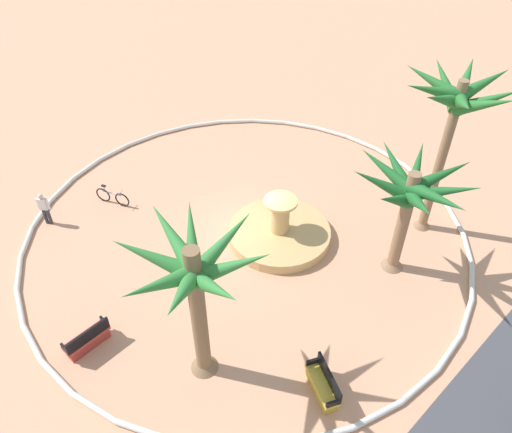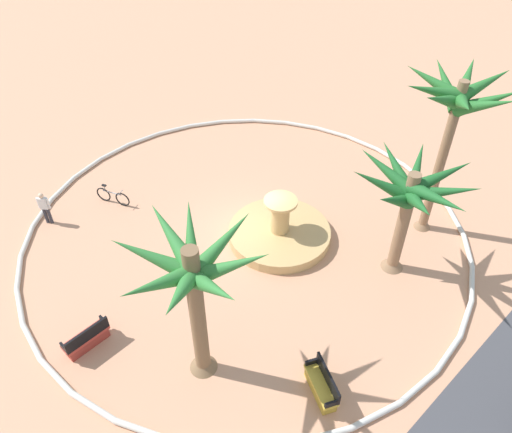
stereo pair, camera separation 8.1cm
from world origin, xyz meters
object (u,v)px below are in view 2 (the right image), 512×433
bench_east (87,339)px  palm_tree_mid_plaza (192,278)px  palm_tree_near_fountain (456,107)px  bicycle_red_frame (113,196)px  palm_tree_by_curb (410,194)px  fountain (279,232)px  bench_west (322,386)px  person_cyclist_helmet (45,207)px

bench_east → palm_tree_mid_plaza: bearing=125.3°
palm_tree_near_fountain → bicycle_red_frame: (8.83, -10.46, -5.38)m
palm_tree_by_curb → bicycle_red_frame: bearing=-61.6°
fountain → bench_west: (4.06, 5.88, 0.05)m
bicycle_red_frame → bench_east: bearing=52.6°
fountain → bench_west: fountain is taller
palm_tree_by_curb → bicycle_red_frame: (5.94, -10.97, -3.30)m
palm_tree_by_curb → bench_west: (6.14, 1.67, -3.34)m
palm_tree_near_fountain → bicycle_red_frame: 14.71m
bench_west → palm_tree_by_curb: bearing=-164.8°
palm_tree_by_curb → bench_west: 7.18m
palm_tree_mid_plaza → person_cyclist_helmet: size_ratio=3.56×
person_cyclist_helmet → bench_east: bearing=74.4°
fountain → palm_tree_mid_plaza: size_ratio=0.75×
palm_tree_mid_plaza → palm_tree_by_curb: bearing=169.1°
palm_tree_near_fountain → person_cyclist_helmet: bearing=-44.1°
fountain → bicycle_red_frame: 7.78m
palm_tree_by_curb → palm_tree_mid_plaza: 8.44m
bicycle_red_frame → bench_west: bearing=89.1°
bench_east → bicycle_red_frame: bearing=-127.4°
fountain → palm_tree_by_curb: palm_tree_by_curb is taller
bicycle_red_frame → person_cyclist_helmet: 2.89m
bench_west → bicycle_red_frame: bench_west is taller
fountain → palm_tree_by_curb: (-2.08, 4.22, 3.38)m
palm_tree_mid_plaza → person_cyclist_helmet: 10.70m
palm_tree_mid_plaza → bicycle_red_frame: 10.43m
bench_west → person_cyclist_helmet: (2.55, -13.40, 0.54)m
palm_tree_by_curb → bench_west: palm_tree_by_curb is taller
palm_tree_mid_plaza → person_cyclist_helmet: (0.42, -10.14, -3.41)m
bicycle_red_frame → person_cyclist_helmet: (2.74, -0.76, 0.51)m
bench_east → bicycle_red_frame: size_ratio=1.03×
palm_tree_mid_plaza → bench_west: bearing=123.2°
bench_west → person_cyclist_helmet: size_ratio=1.04×
palm_tree_mid_plaza → bench_west: size_ratio=3.41×
palm_tree_by_curb → palm_tree_mid_plaza: palm_tree_mid_plaza is taller
fountain → palm_tree_near_fountain: 8.26m
palm_tree_near_fountain → palm_tree_by_curb: size_ratio=1.47×
fountain → person_cyclist_helmet: fountain is taller
fountain → bicycle_red_frame: (3.87, -6.75, 0.08)m
palm_tree_mid_plaza → person_cyclist_helmet: palm_tree_mid_plaza is taller
palm_tree_near_fountain → bench_west: 10.75m
palm_tree_mid_plaza → palm_tree_near_fountain: bearing=174.5°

